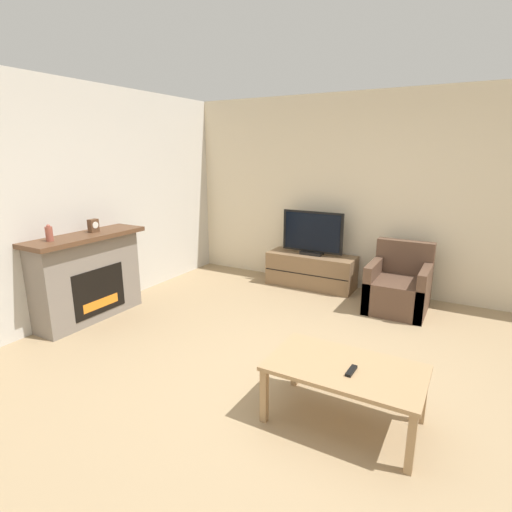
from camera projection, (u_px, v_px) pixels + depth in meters
The scene contains 11 objects.
ground_plane at pixel (314, 390), 3.32m from camera, with size 24.00×24.00×0.00m, color #9E8460.
wall_back at pixel (394, 196), 5.32m from camera, with size 12.00×0.06×2.70m.
wall_left at pixel (58, 205), 4.43m from camera, with size 0.06×12.00×2.70m.
fireplace at pixel (88, 276), 4.63m from camera, with size 0.49×1.37×1.02m.
mantel_vase_left at pixel (49, 233), 4.13m from camera, with size 0.07×0.07×0.18m.
mantel_clock at pixel (93, 226), 4.59m from camera, with size 0.08×0.11×0.15m.
tv_stand at pixel (311, 270), 5.82m from camera, with size 1.27×0.47×0.48m.
tv at pixel (312, 234), 5.69m from camera, with size 0.90×0.18×0.63m.
armchair at pixel (398, 288), 4.96m from camera, with size 0.70×0.76×0.83m.
coffee_table at pixel (345, 373), 2.83m from camera, with size 1.09×0.63×0.45m.
remote at pixel (351, 371), 2.74m from camera, with size 0.05×0.15×0.02m.
Camera 1 is at (1.01, -2.79, 1.92)m, focal length 28.00 mm.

